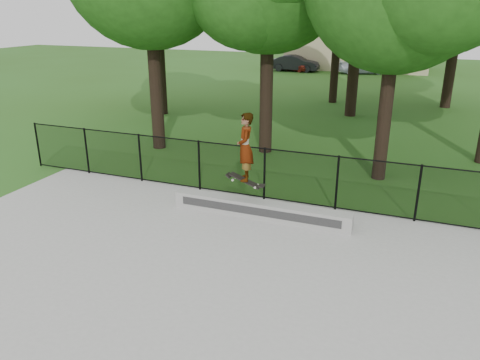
# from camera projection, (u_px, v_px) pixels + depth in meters

# --- Properties ---
(ground) EXTENTS (100.00, 100.00, 0.00)m
(ground) POSITION_uv_depth(u_px,v_px,m) (154.00, 325.00, 8.02)
(ground) COLOR #2B5518
(ground) RESTS_ON ground
(concrete_slab) EXTENTS (14.00, 12.00, 0.06)m
(concrete_slab) POSITION_uv_depth(u_px,v_px,m) (154.00, 323.00, 8.01)
(concrete_slab) COLOR #A09F9B
(concrete_slab) RESTS_ON ground
(grind_ledge) EXTENTS (4.68, 0.40, 0.42)m
(grind_ledge) POSITION_uv_depth(u_px,v_px,m) (260.00, 210.00, 11.93)
(grind_ledge) COLOR #9A9A95
(grind_ledge) RESTS_ON concrete_slab
(car_a) EXTENTS (3.55, 2.38, 1.13)m
(car_a) POSITION_uv_depth(u_px,v_px,m) (293.00, 64.00, 40.06)
(car_a) COLOR maroon
(car_a) RESTS_ON ground
(car_b) EXTENTS (3.71, 1.50, 1.34)m
(car_b) POSITION_uv_depth(u_px,v_px,m) (295.00, 63.00, 39.73)
(car_b) COLOR black
(car_b) RESTS_ON ground
(car_c) EXTENTS (3.88, 2.79, 1.12)m
(car_c) POSITION_uv_depth(u_px,v_px,m) (361.00, 67.00, 38.36)
(car_c) COLOR #A9B2C0
(car_c) RESTS_ON ground
(skater_airborne) EXTENTS (0.80, 0.73, 1.92)m
(skater_airborne) POSITION_uv_depth(u_px,v_px,m) (245.00, 148.00, 11.48)
(skater_airborne) COLOR black
(skater_airborne) RESTS_ON ground
(chainlink_fence) EXTENTS (16.06, 0.06, 1.50)m
(chainlink_fence) POSITION_uv_depth(u_px,v_px,m) (264.00, 174.00, 12.90)
(chainlink_fence) COLOR black
(chainlink_fence) RESTS_ON concrete_slab
(distant_building) EXTENTS (12.40, 6.40, 4.30)m
(distant_building) POSITION_uv_depth(u_px,v_px,m) (359.00, 43.00, 41.15)
(distant_building) COLOR tan
(distant_building) RESTS_ON ground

